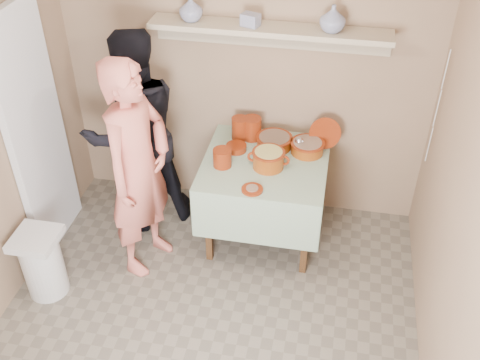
% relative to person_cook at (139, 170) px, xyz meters
% --- Properties ---
extents(ground, '(3.50, 3.50, 0.00)m').
position_rel_person_cook_xyz_m(ground, '(0.62, -0.82, -0.88)').
color(ground, '#696053').
rests_on(ground, ground).
extents(tile_panel, '(0.06, 0.70, 2.00)m').
position_rel_person_cook_xyz_m(tile_panel, '(-0.84, 0.13, 0.12)').
color(tile_panel, silver).
rests_on(tile_panel, ground).
extents(plate_stack_a, '(0.14, 0.14, 0.19)m').
position_rel_person_cook_xyz_m(plate_stack_a, '(0.61, 0.76, -0.03)').
color(plate_stack_a, '#691B07').
rests_on(plate_stack_a, serving_table).
extents(plate_stack_b, '(0.16, 0.16, 0.19)m').
position_rel_person_cook_xyz_m(plate_stack_b, '(0.70, 0.77, -0.03)').
color(plate_stack_b, '#691B07').
rests_on(plate_stack_b, serving_table).
extents(bowl_stack, '(0.14, 0.14, 0.14)m').
position_rel_person_cook_xyz_m(bowl_stack, '(0.55, 0.34, -0.05)').
color(bowl_stack, '#691B07').
rests_on(bowl_stack, serving_table).
extents(empty_bowl, '(0.17, 0.17, 0.05)m').
position_rel_person_cook_xyz_m(empty_bowl, '(0.61, 0.57, -0.10)').
color(empty_bowl, '#691B07').
rests_on(empty_bowl, serving_table).
extents(propped_lid, '(0.27, 0.14, 0.25)m').
position_rel_person_cook_xyz_m(propped_lid, '(1.30, 0.77, 0.00)').
color(propped_lid, '#691B07').
rests_on(propped_lid, serving_table).
extents(vase_right, '(0.19, 0.19, 0.19)m').
position_rel_person_cook_xyz_m(vase_right, '(1.27, 0.80, 0.94)').
color(vase_right, navy).
rests_on(vase_right, wall_shelf).
extents(vase_left, '(0.24, 0.24, 0.18)m').
position_rel_person_cook_xyz_m(vase_left, '(0.23, 0.80, 0.93)').
color(vase_left, navy).
rests_on(vase_left, wall_shelf).
extents(ceramic_box, '(0.15, 0.13, 0.09)m').
position_rel_person_cook_xyz_m(ceramic_box, '(0.68, 0.79, 0.89)').
color(ceramic_box, navy).
rests_on(ceramic_box, wall_shelf).
extents(person_cook, '(0.59, 0.74, 1.76)m').
position_rel_person_cook_xyz_m(person_cook, '(0.00, 0.00, 0.00)').
color(person_cook, '#D0675A').
rests_on(person_cook, ground).
extents(person_helper, '(1.08, 1.04, 1.75)m').
position_rel_person_cook_xyz_m(person_helper, '(-0.20, 0.48, -0.01)').
color(person_helper, black).
rests_on(person_helper, ground).
extents(room_shell, '(3.04, 3.54, 2.62)m').
position_rel_person_cook_xyz_m(room_shell, '(0.62, -0.82, 0.73)').
color(room_shell, '#927459').
rests_on(room_shell, ground).
extents(serving_table, '(0.97, 0.97, 0.76)m').
position_rel_person_cook_xyz_m(serving_table, '(0.87, 0.46, -0.24)').
color(serving_table, '#4C2D16').
rests_on(serving_table, ground).
extents(cazuela_meat_a, '(0.30, 0.30, 0.10)m').
position_rel_person_cook_xyz_m(cazuela_meat_a, '(0.90, 0.67, -0.06)').
color(cazuela_meat_a, '#702805').
rests_on(cazuela_meat_a, serving_table).
extents(cazuela_meat_b, '(0.28, 0.28, 0.10)m').
position_rel_person_cook_xyz_m(cazuela_meat_b, '(1.17, 0.65, -0.06)').
color(cazuela_meat_b, '#702805').
rests_on(cazuela_meat_b, serving_table).
extents(ladle, '(0.08, 0.26, 0.19)m').
position_rel_person_cook_xyz_m(ladle, '(1.11, 0.63, -0.01)').
color(ladle, silver).
rests_on(ladle, cazuela_meat_b).
extents(cazuela_rice, '(0.33, 0.25, 0.14)m').
position_rel_person_cook_xyz_m(cazuela_rice, '(0.90, 0.39, -0.03)').
color(cazuela_rice, '#702805').
rests_on(cazuela_rice, serving_table).
extents(front_plate, '(0.16, 0.16, 0.03)m').
position_rel_person_cook_xyz_m(front_plate, '(0.83, 0.07, -0.11)').
color(front_plate, '#691B07').
rests_on(front_plate, serving_table).
extents(wall_shelf, '(1.80, 0.25, 0.21)m').
position_rel_person_cook_xyz_m(wall_shelf, '(0.82, 0.84, 0.79)').
color(wall_shelf, tan).
rests_on(wall_shelf, room_shell).
extents(trash_bin, '(0.32, 0.32, 0.56)m').
position_rel_person_cook_xyz_m(trash_bin, '(-0.65, -0.48, -0.60)').
color(trash_bin, silver).
rests_on(trash_bin, ground).
extents(electrical_cord, '(0.01, 0.05, 0.90)m').
position_rel_person_cook_xyz_m(electrical_cord, '(2.09, 0.66, 0.37)').
color(electrical_cord, silver).
rests_on(electrical_cord, wall_shelf).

